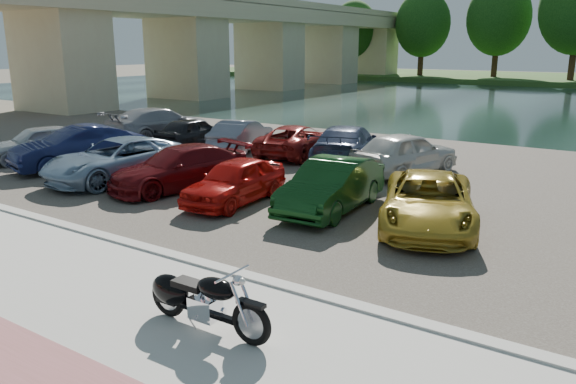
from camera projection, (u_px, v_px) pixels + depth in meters
name	position (u px, v px, depth m)	size (l,w,h in m)	color
ground	(174.00, 324.00, 8.94)	(200.00, 200.00, 0.00)	#595447
promenade	(124.00, 349.00, 8.12)	(60.00, 6.00, 0.10)	beige
kerb	(250.00, 278.00, 10.53)	(60.00, 0.30, 0.14)	beige
parking_lot	(422.00, 185.00, 17.79)	(60.00, 18.00, 0.04)	#443D37
river	(564.00, 106.00, 41.17)	(120.00, 40.00, 0.00)	#182B28
bridge	(264.00, 33.00, 55.60)	(7.00, 56.00, 8.55)	#C7B28A
motorcycle	(197.00, 298.00, 8.57)	(2.33, 0.75, 1.05)	black
car_0	(39.00, 143.00, 21.38)	(1.59, 3.96, 1.35)	#A5ADB1
car_1	(78.00, 148.00, 19.98)	(1.58, 4.52, 1.49)	#141A3E
car_2	(119.00, 160.00, 18.18)	(2.28, 4.95, 1.37)	#7793AE
car_3	(180.00, 168.00, 17.13)	(1.82, 4.47, 1.30)	#5A0C10
car_4	(235.00, 181.00, 15.59)	(1.47, 3.65, 1.24)	#B5100C
car_5	(332.00, 186.00, 14.80)	(1.44, 4.13, 1.36)	#0F3914
car_6	(428.00, 202.00, 13.45)	(2.12, 4.60, 1.28)	#B09228
car_7	(159.00, 124.00, 25.99)	(2.13, 5.23, 1.52)	#94959C
car_8	(193.00, 132.00, 24.38)	(1.51, 3.76, 1.28)	black
car_9	(242.00, 135.00, 23.39)	(1.37, 3.93, 1.30)	slate
car_10	(296.00, 140.00, 22.34)	(2.04, 4.42, 1.23)	maroon
car_11	(347.00, 145.00, 20.70)	(2.03, 5.00, 1.45)	navy
car_12	(405.00, 153.00, 19.09)	(1.73, 4.31, 1.47)	beige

